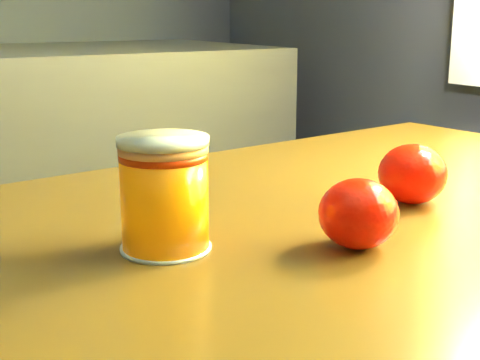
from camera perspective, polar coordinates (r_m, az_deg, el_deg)
table at (r=0.68m, az=10.33°, el=-11.86°), size 1.12×0.83×0.79m
juice_glass at (r=0.56m, az=-6.46°, el=-1.25°), size 0.08×0.08×0.10m
orange_front at (r=0.58m, az=10.07°, el=-2.85°), size 0.09×0.09×0.06m
orange_back at (r=0.72m, az=14.50°, el=0.50°), size 0.09×0.09×0.06m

